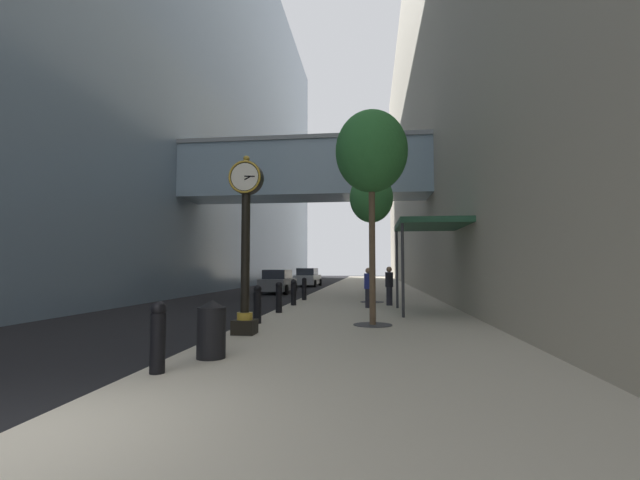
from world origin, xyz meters
The scene contains 18 objects.
ground_plane centered at (0.00, 27.00, 0.00)m, with size 110.00×110.00×0.00m, color black.
sidewalk_right centered at (3.52, 30.00, 0.07)m, with size 7.04×80.00×0.14m, color #BCB29E.
building_block_left centered at (-11.76, 29.94, 17.55)m, with size 23.68×80.00×35.22m.
building_block_right centered at (11.54, 30.00, 14.83)m, with size 9.00×80.00×29.66m.
street_clock centered at (0.58, 6.53, 2.59)m, with size 0.84×0.55×4.46m.
bollard_nearest centered at (0.36, 2.61, 0.73)m, with size 0.25×0.25×1.12m.
bollard_third centered at (0.36, 8.52, 0.73)m, with size 0.25×0.25×1.12m.
bollard_fourth centered at (0.36, 11.48, 0.73)m, with size 0.25×0.25×1.12m.
bollard_fifth centered at (0.36, 14.43, 0.73)m, with size 0.25×0.25×1.12m.
bollard_sixth centered at (0.36, 17.39, 0.73)m, with size 0.25×0.25×1.12m.
street_tree_near centered at (3.72, 8.54, 5.10)m, with size 2.09×2.09×6.21m.
street_tree_mid_near centered at (3.72, 16.48, 5.01)m, with size 2.06×2.06×6.10m.
trash_bin centered at (0.79, 3.77, 0.68)m, with size 0.53×0.53×1.05m.
pedestrian_walking centered at (4.45, 14.91, 1.02)m, with size 0.48×0.48×1.66m.
pedestrian_by_clock centered at (3.57, 13.70, 0.99)m, with size 0.47×0.47×1.62m.
storefront_awning centered at (5.80, 12.13, 3.28)m, with size 2.40×3.60×3.30m.
car_grey_near centered at (-2.60, 24.83, 0.78)m, with size 1.98×4.56×1.60m.
car_silver_mid centered at (-2.10, 35.23, 0.81)m, with size 2.14×4.58×1.67m.
Camera 1 is at (3.68, -3.81, 1.80)m, focal length 24.04 mm.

